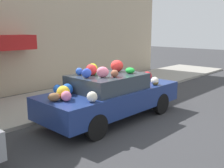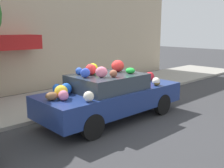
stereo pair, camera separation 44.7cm
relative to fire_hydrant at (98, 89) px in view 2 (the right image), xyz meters
name	(u,v)px [view 2 (the right image)]	position (x,y,z in m)	size (l,w,h in m)	color
ground_plane	(110,117)	(-1.00, -1.71, -0.45)	(60.00, 60.00, 0.00)	#38383A
sidewalk_curb	(62,99)	(-1.00, 0.99, -0.40)	(24.00, 3.20, 0.11)	#9E998E
building_facade	(27,17)	(-1.11, 3.21, 2.70)	(18.00, 1.20, 6.43)	#C6B293
fire_hydrant	(98,89)	(0.00, 0.00, 0.00)	(0.20, 0.20, 0.70)	#B2B2B7
art_car	(110,94)	(-1.06, -1.81, 0.31)	(4.58, 1.83, 1.74)	navy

